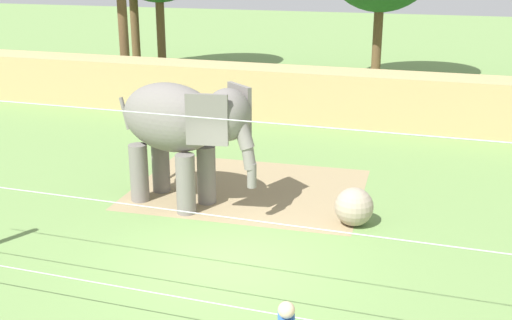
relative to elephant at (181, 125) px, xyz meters
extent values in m
plane|color=#6B8E4C|center=(2.15, -2.52, -2.03)|extent=(120.00, 120.00, 0.00)
cube|color=#937F5B|center=(1.19, 1.51, -2.02)|extent=(6.20, 4.97, 0.01)
cube|color=tan|center=(2.15, 9.15, -1.07)|extent=(36.00, 1.80, 1.91)
cylinder|color=slate|center=(0.52, 0.28, -1.30)|extent=(0.46, 0.46, 1.46)
cylinder|color=slate|center=(0.31, -0.50, -1.30)|extent=(0.46, 0.46, 1.46)
cylinder|color=slate|center=(-0.92, 0.66, -1.30)|extent=(0.46, 0.46, 1.46)
cylinder|color=slate|center=(-1.13, -0.11, -1.30)|extent=(0.46, 0.46, 1.46)
ellipsoid|color=slate|center=(-0.31, 0.08, 0.14)|extent=(2.99, 2.11, 1.67)
ellipsoid|color=slate|center=(1.33, -0.36, 0.43)|extent=(1.29, 1.37, 1.20)
cube|color=slate|center=(1.39, 0.27, 0.43)|extent=(0.78, 0.68, 1.15)
cube|color=slate|center=(1.07, -0.94, 0.43)|extent=(0.94, 0.26, 1.15)
cylinder|color=slate|center=(1.76, -0.48, 0.00)|extent=(0.58, 0.45, 0.65)
cylinder|color=slate|center=(1.88, -0.51, -0.46)|extent=(0.43, 0.36, 0.61)
cylinder|color=slate|center=(1.96, -0.53, -0.89)|extent=(0.26, 0.26, 0.57)
cylinder|color=slate|center=(-1.76, 0.48, 0.04)|extent=(0.33, 0.18, 0.83)
sphere|color=gray|center=(4.22, 0.04, -1.58)|extent=(0.88, 0.88, 0.88)
cylinder|color=#B7B7BC|center=(2.15, -5.23, -1.34)|extent=(12.59, 0.02, 0.02)
cylinder|color=#B7B7BC|center=(2.15, -5.23, 0.15)|extent=(12.59, 0.02, 0.02)
cylinder|color=#B7B7BC|center=(2.15, -5.23, 1.63)|extent=(12.59, 0.02, 0.02)
sphere|color=beige|center=(4.42, -6.46, -0.47)|extent=(0.22, 0.22, 0.22)
cylinder|color=brown|center=(-8.71, 12.74, 0.32)|extent=(0.44, 0.44, 4.68)
cylinder|color=brown|center=(-10.01, 16.21, 0.29)|extent=(0.44, 0.44, 4.63)
cylinder|color=brown|center=(2.32, 16.98, -0.04)|extent=(0.44, 0.44, 3.97)
cylinder|color=brown|center=(-8.76, 16.66, 0.07)|extent=(0.44, 0.44, 4.19)
camera|label=1|loc=(6.25, -13.28, 3.81)|focal=44.32mm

